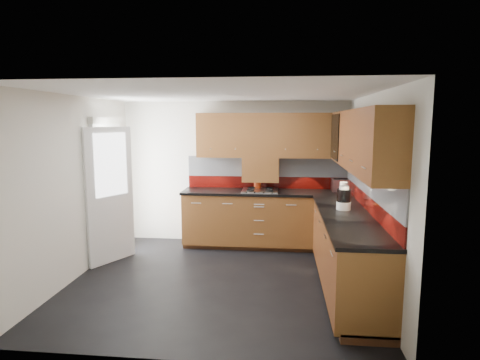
# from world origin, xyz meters

# --- Properties ---
(room) EXTENTS (4.00, 3.80, 2.64)m
(room) POSITION_xyz_m (0.00, 0.00, 1.50)
(room) COLOR black
(base_cabinets) EXTENTS (2.70, 3.20, 0.95)m
(base_cabinets) POSITION_xyz_m (1.07, 0.72, 0.44)
(base_cabinets) COLOR brown
(base_cabinets) RESTS_ON room
(countertop) EXTENTS (2.72, 3.22, 0.04)m
(countertop) POSITION_xyz_m (1.05, 0.70, 0.92)
(countertop) COLOR black
(countertop) RESTS_ON base_cabinets
(backsplash) EXTENTS (2.70, 3.20, 0.54)m
(backsplash) POSITION_xyz_m (1.28, 0.93, 1.21)
(backsplash) COLOR maroon
(backsplash) RESTS_ON countertop
(upper_cabinets) EXTENTS (2.50, 3.20, 0.72)m
(upper_cabinets) POSITION_xyz_m (1.23, 0.78, 1.84)
(upper_cabinets) COLOR brown
(upper_cabinets) RESTS_ON room
(extractor_hood) EXTENTS (0.60, 0.33, 0.40)m
(extractor_hood) POSITION_xyz_m (0.45, 1.64, 1.28)
(extractor_hood) COLOR brown
(extractor_hood) RESTS_ON room
(glass_cabinet) EXTENTS (0.32, 0.80, 0.66)m
(glass_cabinet) POSITION_xyz_m (1.71, 1.07, 1.87)
(glass_cabinet) COLOR black
(glass_cabinet) RESTS_ON room
(back_door) EXTENTS (0.42, 1.19, 2.04)m
(back_door) POSITION_xyz_m (-1.78, 0.75, 1.03)
(back_door) COLOR white
(back_door) RESTS_ON room
(gas_hob) EXTENTS (0.58, 0.51, 0.05)m
(gas_hob) POSITION_xyz_m (0.45, 1.47, 0.96)
(gas_hob) COLOR silver
(gas_hob) RESTS_ON countertop
(utensil_pot) EXTENTS (0.12, 0.12, 0.44)m
(utensil_pot) POSITION_xyz_m (0.39, 1.68, 1.04)
(utensil_pot) COLOR red
(utensil_pot) RESTS_ON countertop
(toaster) EXTENTS (0.30, 0.19, 0.21)m
(toaster) POSITION_xyz_m (1.75, 1.60, 1.04)
(toaster) COLOR silver
(toaster) RESTS_ON countertop
(food_processor) EXTENTS (0.18, 0.18, 0.30)m
(food_processor) POSITION_xyz_m (1.59, 0.21, 1.08)
(food_processor) COLOR white
(food_processor) RESTS_ON countertop
(paper_towel) EXTENTS (0.15, 0.15, 0.24)m
(paper_towel) POSITION_xyz_m (1.71, 1.00, 1.06)
(paper_towel) COLOR white
(paper_towel) RESTS_ON countertop
(orange_cloth) EXTENTS (0.16, 0.14, 0.01)m
(orange_cloth) POSITION_xyz_m (1.64, 0.51, 0.95)
(orange_cloth) COLOR orange
(orange_cloth) RESTS_ON countertop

